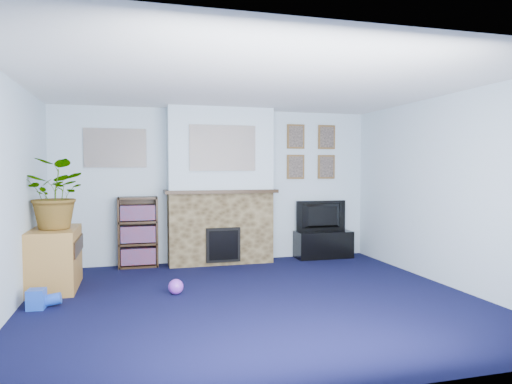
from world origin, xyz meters
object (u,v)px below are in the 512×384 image
object	(u,v)px
tv_stand	(323,244)
television	(323,216)
sideboard	(55,260)
bookshelf	(138,234)

from	to	relation	value
tv_stand	television	distance (m)	0.46
television	sideboard	xyz separation A→B (m)	(-3.96, -0.96, -0.34)
television	sideboard	size ratio (longest dim) A/B	0.90
tv_stand	television	bearing A→B (deg)	90.00
tv_stand	television	xyz separation A→B (m)	(0.00, 0.02, 0.46)
tv_stand	sideboard	bearing A→B (deg)	-166.62
sideboard	tv_stand	bearing A→B (deg)	13.38
tv_stand	bookshelf	world-z (taller)	bookshelf
television	bookshelf	world-z (taller)	bookshelf
tv_stand	sideboard	distance (m)	4.07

